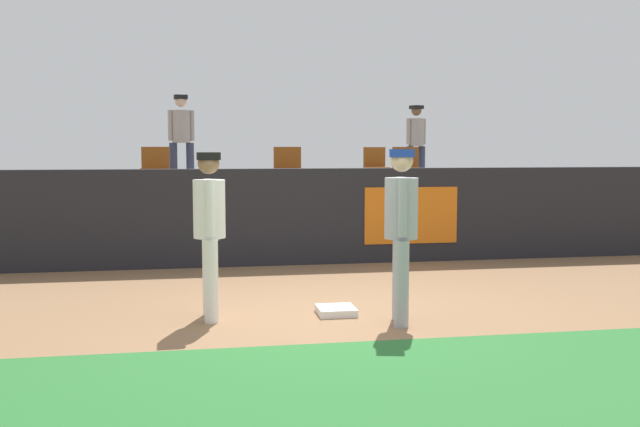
# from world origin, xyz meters

# --- Properties ---
(ground_plane) EXTENTS (60.00, 60.00, 0.00)m
(ground_plane) POSITION_xyz_m (0.00, 0.00, 0.00)
(ground_plane) COLOR #846042
(grass_foreground_strip) EXTENTS (18.00, 2.80, 0.01)m
(grass_foreground_strip) POSITION_xyz_m (0.00, -2.36, 0.00)
(grass_foreground_strip) COLOR #26662B
(grass_foreground_strip) RESTS_ON ground_plane
(first_base) EXTENTS (0.40, 0.40, 0.08)m
(first_base) POSITION_xyz_m (0.01, 0.15, 0.04)
(first_base) COLOR white
(first_base) RESTS_ON ground_plane
(player_fielder_home) EXTENTS (0.34, 0.55, 1.74)m
(player_fielder_home) POSITION_xyz_m (-1.32, 0.19, 1.00)
(player_fielder_home) COLOR white
(player_fielder_home) RESTS_ON ground_plane
(player_runner_visitor) EXTENTS (0.40, 0.49, 1.77)m
(player_runner_visitor) POSITION_xyz_m (0.58, -0.34, 1.03)
(player_runner_visitor) COLOR #9EA3AD
(player_runner_visitor) RESTS_ON ground_plane
(field_wall) EXTENTS (18.00, 0.26, 1.48)m
(field_wall) POSITION_xyz_m (0.01, 3.51, 0.74)
(field_wall) COLOR black
(field_wall) RESTS_ON ground_plane
(bleacher_platform) EXTENTS (18.00, 4.80, 0.97)m
(bleacher_platform) POSITION_xyz_m (0.00, 6.08, 0.49)
(bleacher_platform) COLOR #59595E
(bleacher_platform) RESTS_ON ground_plane
(seat_front_right) EXTENTS (0.48, 0.44, 0.84)m
(seat_front_right) POSITION_xyz_m (2.26, 4.96, 1.44)
(seat_front_right) COLOR #4C4C51
(seat_front_right) RESTS_ON bleacher_platform
(seat_front_left) EXTENTS (0.45, 0.44, 0.84)m
(seat_front_left) POSITION_xyz_m (-2.12, 4.96, 1.44)
(seat_front_left) COLOR #4C4C51
(seat_front_left) RESTS_ON bleacher_platform
(seat_back_left) EXTENTS (0.47, 0.44, 0.84)m
(seat_back_left) POSITION_xyz_m (-2.26, 6.76, 1.44)
(seat_back_left) COLOR #4C4C51
(seat_back_left) RESTS_ON bleacher_platform
(seat_front_center) EXTENTS (0.48, 0.44, 0.84)m
(seat_front_center) POSITION_xyz_m (0.12, 4.96, 1.44)
(seat_front_center) COLOR #4C4C51
(seat_front_center) RESTS_ON bleacher_platform
(seat_back_right) EXTENTS (0.45, 0.44, 0.84)m
(seat_back_right) POSITION_xyz_m (2.15, 6.76, 1.44)
(seat_back_right) COLOR #4C4C51
(seat_back_right) RESTS_ON bleacher_platform
(spectator_hooded) EXTENTS (0.48, 0.41, 1.75)m
(spectator_hooded) POSITION_xyz_m (3.34, 7.82, 1.99)
(spectator_hooded) COLOR #33384C
(spectator_hooded) RESTS_ON bleacher_platform
(spectator_capped) EXTENTS (0.53, 0.40, 1.89)m
(spectator_capped) POSITION_xyz_m (-1.74, 7.42, 2.06)
(spectator_capped) COLOR #33384C
(spectator_capped) RESTS_ON bleacher_platform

